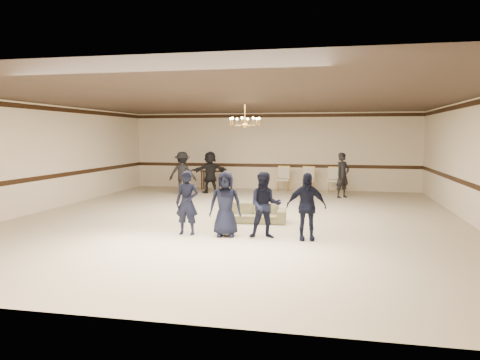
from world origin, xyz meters
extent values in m
cube|color=#C0AF94|center=(0.00, 0.00, 0.00)|extent=(12.00, 14.00, 0.01)
cube|color=black|center=(0.00, 0.00, 3.20)|extent=(12.00, 14.00, 0.01)
cube|color=beige|center=(0.00, 7.00, 1.60)|extent=(12.00, 0.01, 3.20)
cube|color=beige|center=(0.00, -7.00, 1.60)|extent=(12.00, 0.01, 3.20)
cube|color=beige|center=(-6.00, 0.00, 1.60)|extent=(0.01, 14.00, 3.20)
cube|color=beige|center=(6.00, 0.00, 1.60)|extent=(0.01, 14.00, 3.20)
cube|color=black|center=(0.00, 6.99, 1.00)|extent=(12.00, 0.02, 0.14)
cube|color=black|center=(0.00, 6.99, 3.08)|extent=(12.00, 0.02, 0.14)
imported|color=black|center=(-0.71, -2.20, 0.73)|extent=(0.54, 0.36, 1.47)
imported|color=black|center=(0.19, -2.20, 0.73)|extent=(0.78, 0.58, 1.47)
imported|color=black|center=(1.09, -2.20, 0.73)|extent=(0.80, 0.67, 1.47)
imported|color=black|center=(1.99, -2.20, 0.73)|extent=(0.91, 0.49, 1.47)
imported|color=#837E57|center=(0.49, -0.44, 0.25)|extent=(1.77, 0.78, 0.51)
imported|color=black|center=(-3.14, 4.57, 0.82)|extent=(1.10, 0.68, 1.64)
imported|color=black|center=(-2.24, 5.27, 0.82)|extent=(1.52, 1.28, 1.64)
imported|color=black|center=(2.86, 4.87, 0.82)|extent=(0.70, 0.70, 1.64)
cube|color=#351D11|center=(-2.44, 6.38, 0.40)|extent=(0.96, 0.41, 0.80)
camera|label=1|loc=(2.57, -12.04, 2.27)|focal=34.15mm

